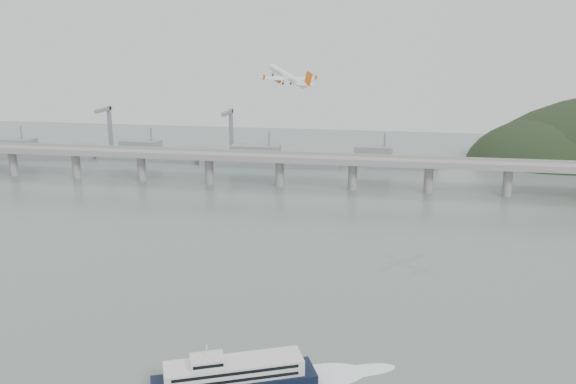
# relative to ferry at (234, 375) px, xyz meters

# --- Properties ---
(ground) EXTENTS (900.00, 900.00, 0.00)m
(ground) POSITION_rel_ferry_xyz_m (0.47, 41.66, -4.19)
(ground) COLOR slate
(ground) RESTS_ON ground
(bridge) EXTENTS (800.00, 22.00, 23.90)m
(bridge) POSITION_rel_ferry_xyz_m (-0.68, 241.66, 13.46)
(bridge) COLOR gray
(bridge) RESTS_ON ground
(distant_fleet) EXTENTS (453.00, 60.90, 40.00)m
(distant_fleet) POSITION_rel_ferry_xyz_m (-154.89, 306.74, 2.04)
(distant_fleet) COLOR slate
(distant_fleet) RESTS_ON ground
(ferry) EXTENTS (77.54, 38.49, 15.43)m
(ferry) POSITION_rel_ferry_xyz_m (0.00, 0.00, 0.00)
(ferry) COLOR black
(ferry) RESTS_ON ground
(airliner) EXTENTS (29.37, 28.58, 13.03)m
(airliner) POSITION_rel_ferry_xyz_m (-7.58, 145.97, 78.08)
(airliner) COLOR white
(airliner) RESTS_ON ground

